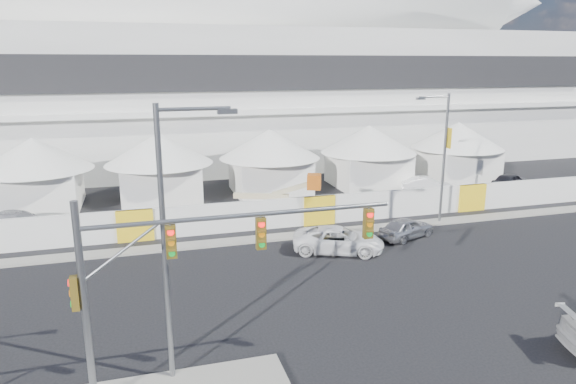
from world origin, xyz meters
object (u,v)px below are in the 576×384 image
object	(u,v)px
lot_car_a	(427,186)
traffic_mast	(162,286)
pickup_curb	(339,240)
lot_car_b	(510,181)
sedan_silver	(406,228)
streetlight_curb	(442,150)
boom_lift	(254,209)
streetlight_median	(171,227)
lot_car_c	(19,222)

from	to	relation	value
lot_car_a	traffic_mast	world-z (taller)	traffic_mast
pickup_curb	lot_car_b	world-z (taller)	pickup_curb
sedan_silver	streetlight_curb	bearing A→B (deg)	-79.30
streetlight_curb	pickup_curb	bearing A→B (deg)	-159.02
lot_car_b	boom_lift	world-z (taller)	boom_lift
lot_car_a	traffic_mast	xyz separation A→B (m)	(-22.59, -21.77, 3.30)
pickup_curb	streetlight_median	xyz separation A→B (m)	(-9.93, -10.00, 4.82)
streetlight_median	lot_car_b	bearing A→B (deg)	33.82
sedan_silver	pickup_curb	world-z (taller)	pickup_curb
boom_lift	pickup_curb	bearing A→B (deg)	-40.30
sedan_silver	pickup_curb	size ratio (longest dim) A/B	0.75
pickup_curb	lot_car_a	size ratio (longest dim) A/B	1.24
sedan_silver	streetlight_median	size ratio (longest dim) A/B	0.42
lot_car_b	streetlight_curb	bearing A→B (deg)	95.96
sedan_silver	lot_car_c	xyz separation A→B (m)	(-23.65, 8.16, 0.02)
lot_car_b	streetlight_curb	distance (m)	13.98
lot_car_c	boom_lift	bearing A→B (deg)	-79.39
traffic_mast	boom_lift	distance (m)	19.39
lot_car_b	pickup_curb	bearing A→B (deg)	92.00
traffic_mast	streetlight_median	world-z (taller)	streetlight_median
lot_car_a	boom_lift	bearing A→B (deg)	126.04
lot_car_c	traffic_mast	world-z (taller)	traffic_mast
pickup_curb	traffic_mast	world-z (taller)	traffic_mast
lot_car_c	streetlight_median	xyz separation A→B (m)	(8.73, -19.21, 4.86)
lot_car_b	streetlight_median	xyz separation A→B (m)	(-29.96, -20.07, 4.82)
pickup_curb	lot_car_a	xyz separation A→B (m)	(12.22, 10.70, -0.03)
sedan_silver	boom_lift	bearing A→B (deg)	34.64
lot_car_a	streetlight_curb	size ratio (longest dim) A/B	0.48
lot_car_b	streetlight_curb	size ratio (longest dim) A/B	0.48
lot_car_c	streetlight_curb	xyz separation A→B (m)	(27.26, -5.91, 4.42)
lot_car_c	traffic_mast	distance (m)	22.15
sedan_silver	streetlight_median	distance (m)	19.20
lot_car_a	lot_car_b	size ratio (longest dim) A/B	1.00
sedan_silver	traffic_mast	world-z (taller)	traffic_mast
lot_car_a	lot_car_b	world-z (taller)	lot_car_b
lot_car_c	boom_lift	size ratio (longest dim) A/B	0.65
sedan_silver	boom_lift	xyz separation A→B (m)	(-8.52, 5.78, 0.29)
streetlight_median	boom_lift	bearing A→B (deg)	69.16
sedan_silver	lot_car_c	world-z (taller)	lot_car_c
sedan_silver	traffic_mast	size ratio (longest dim) A/B	0.39
traffic_mast	streetlight_curb	distance (m)	23.82
traffic_mast	lot_car_c	bearing A→B (deg)	112.25
pickup_curb	lot_car_b	size ratio (longest dim) A/B	1.24
lot_car_a	streetlight_curb	distance (m)	9.35
boom_lift	sedan_silver	bearing A→B (deg)	-11.76
traffic_mast	streetlight_curb	world-z (taller)	streetlight_curb
lot_car_a	pickup_curb	bearing A→B (deg)	153.43
sedan_silver	lot_car_b	size ratio (longest dim) A/B	0.93
pickup_curb	streetlight_curb	world-z (taller)	streetlight_curb
sedan_silver	lot_car_b	xyz separation A→B (m)	(15.03, 9.02, 0.05)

